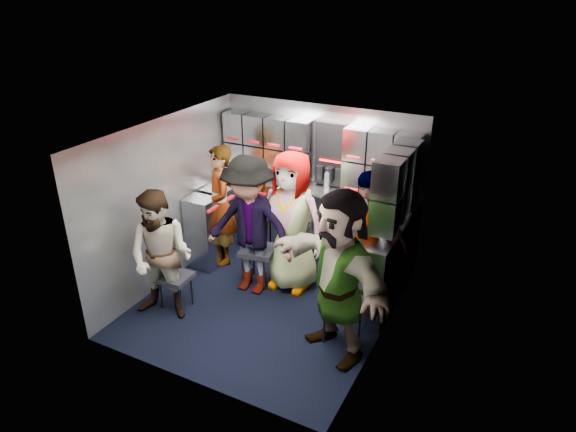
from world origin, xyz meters
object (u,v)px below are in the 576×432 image
at_px(jump_seat_center, 297,254).
at_px(attendant_arc_e, 338,276).
at_px(attendant_arc_b, 250,226).
at_px(attendant_arc_d, 363,242).
at_px(jump_seat_mid_left, 258,252).
at_px(attendant_arc_a, 161,257).
at_px(attendant_arc_c, 291,222).
at_px(jump_seat_near_left, 175,279).
at_px(jump_seat_near_right, 343,306).
at_px(jump_seat_mid_right, 366,270).
at_px(attendant_standing, 221,206).

bearing_deg(jump_seat_center, attendant_arc_e, -48.03).
xyz_separation_m(attendant_arc_b, attendant_arc_d, (1.33, 0.27, -0.02)).
distance_m(jump_seat_mid_left, jump_seat_center, 0.51).
distance_m(attendant_arc_a, attendant_arc_c, 1.58).
height_order(jump_seat_near_left, attendant_arc_c, attendant_arc_c).
xyz_separation_m(jump_seat_near_right, attendant_arc_c, (-0.98, 0.73, 0.45)).
height_order(jump_seat_mid_left, attendant_arc_b, attendant_arc_b).
xyz_separation_m(jump_seat_mid_left, attendant_arc_c, (0.40, 0.13, 0.45)).
height_order(jump_seat_mid_right, jump_seat_near_right, jump_seat_near_right).
xyz_separation_m(jump_seat_near_right, attendant_arc_e, (0.00, -0.18, 0.48)).
xyz_separation_m(jump_seat_near_left, attendant_arc_d, (1.92, 1.00, 0.48)).
relative_size(jump_seat_mid_left, jump_seat_center, 1.12).
height_order(attendant_standing, attendant_arc_e, attendant_arc_e).
bearing_deg(attendant_standing, attendant_arc_b, 15.02).
relative_size(attendant_arc_b, attendant_arc_c, 0.99).
bearing_deg(attendant_standing, jump_seat_near_right, 24.58).
bearing_deg(attendant_arc_a, attendant_arc_b, 44.87).
relative_size(attendant_standing, attendant_arc_c, 0.92).
distance_m(attendant_standing, attendant_arc_c, 1.13).
distance_m(jump_seat_mid_left, attendant_arc_b, 0.48).
height_order(jump_seat_mid_right, attendant_arc_c, attendant_arc_c).
relative_size(jump_seat_near_right, attendant_arc_e, 0.27).
bearing_deg(attendant_arc_b, jump_seat_mid_left, 88.80).
bearing_deg(attendant_standing, attendant_arc_c, 39.90).
height_order(jump_seat_near_left, attendant_arc_e, attendant_arc_e).
height_order(jump_seat_near_right, attendant_arc_c, attendant_arc_c).
bearing_deg(attendant_arc_c, jump_seat_near_right, -36.48).
distance_m(jump_seat_near_left, jump_seat_near_right, 2.00).
xyz_separation_m(attendant_arc_a, attendant_arc_b, (0.60, 0.91, 0.11)).
bearing_deg(attendant_arc_c, jump_seat_mid_left, -161.27).
bearing_deg(jump_seat_near_right, attendant_arc_d, 94.03).
bearing_deg(attendant_arc_a, jump_seat_near_right, 2.20).
bearing_deg(jump_seat_center, attendant_arc_b, -128.79).
bearing_deg(attendant_arc_a, attendant_arc_e, -2.82).
xyz_separation_m(jump_seat_center, attendant_arc_e, (0.98, -1.09, 0.56)).
xyz_separation_m(jump_seat_mid_left, jump_seat_center, (0.40, 0.31, -0.08)).
height_order(attendant_arc_b, attendant_arc_e, attendant_arc_e).
relative_size(attendant_arc_c, attendant_arc_d, 1.04).
bearing_deg(attendant_arc_e, jump_seat_mid_left, 179.94).
bearing_deg(jump_seat_mid_left, jump_seat_near_left, -123.32).
relative_size(jump_seat_mid_right, attendant_arc_b, 0.26).
xyz_separation_m(attendant_arc_c, attendant_arc_e, (0.98, -0.91, 0.02)).
distance_m(jump_seat_near_left, attendant_arc_c, 1.52).
relative_size(jump_seat_center, attendant_arc_e, 0.24).
bearing_deg(attendant_arc_b, attendant_arc_e, -24.60).
bearing_deg(attendant_arc_a, jump_seat_mid_left, 49.45).
bearing_deg(attendant_standing, attendant_arc_e, 20.51).
xyz_separation_m(jump_seat_mid_right, attendant_standing, (-2.05, -0.00, 0.42)).
relative_size(attendant_arc_b, attendant_arc_d, 1.03).
height_order(jump_seat_near_right, attendant_arc_a, attendant_arc_a).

